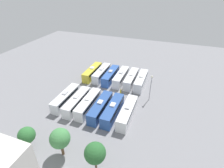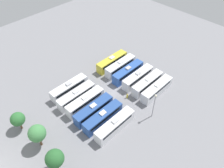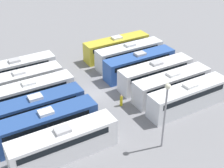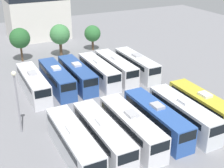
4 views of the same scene
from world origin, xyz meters
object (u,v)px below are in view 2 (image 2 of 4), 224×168
Objects in this scene: bus_5 at (112,62)px; bus_10 at (76,96)px; bus_9 at (85,102)px; tree_1 at (37,133)px; bus_4 at (120,66)px; bus_8 at (93,110)px; worker_person at (127,96)px; tree_0 at (55,159)px; bus_7 at (103,117)px; light_pole at (155,102)px; bus_0 at (157,89)px; bus_1 at (147,83)px; bus_2 at (138,77)px; bus_3 at (128,72)px; bus_6 at (115,125)px; tree_2 at (18,119)px; bus_11 at (69,88)px.

bus_10 is (-3.71, 17.43, 0.00)m from bus_5.
tree_1 reaches higher than bus_9.
bus_4 is 19.17m from bus_8.
worker_person is (-12.93, 7.02, -1.02)m from bus_5.
bus_7 is at bearing -81.69° from tree_0.
bus_10 is (3.30, 0.28, 0.00)m from bus_9.
bus_0 is at bearing -60.73° from light_pole.
tree_0 is at bearing 87.57° from bus_0.
bus_10 is (10.62, 17.49, 0.00)m from bus_1.
tree_1 reaches higher than bus_4.
bus_5 is 36.50m from tree_0.
bus_5 is at bearing -74.79° from tree_1.
bus_0 is 20.19m from bus_9.
bus_7 is at bearing -179.76° from bus_10.
worker_person is at bearing 107.15° from bus_2.
bus_0 and bus_4 have the same top height.
tree_1 is at bearing 96.40° from bus_9.
bus_0 and bus_9 have the same top height.
bus_4 is at bearing -174.85° from bus_5.
bus_0 is 1.00× the size of bus_1.
tree_0 reaches higher than bus_2.
bus_5 is (7.09, -0.22, 0.00)m from bus_3.
bus_8 is 6.97m from bus_10.
bus_8 is at bearing 1.13° from bus_7.
bus_0 is at bearing -89.53° from bus_6.
bus_0 is at bearing -116.54° from tree_2.
bus_0 and bus_8 have the same top height.
bus_8 is (3.40, 0.07, 0.00)m from bus_7.
bus_11 reaches higher than worker_person.
tree_0 reaches higher than bus_7.
bus_6 is at bearing -178.23° from bus_10.
bus_10 and bus_11 have the same top height.
light_pole is at bearing 157.47° from bus_4.
bus_1 is 6.85× the size of worker_person.
bus_9 is at bearing -1.93° from bus_7.
bus_5 is at bearing -77.99° from bus_10.
bus_2 and bus_5 have the same top height.
tree_2 is at bearing 58.54° from bus_8.
bus_7 reaches higher than worker_person.
tree_2 is at bearing 73.96° from bus_2.
bus_6 is 2.14× the size of tree_2.
light_pole is at bearing -118.01° from tree_1.
worker_person is at bearing 78.84° from bus_1.
tree_1 is at bearing 69.50° from bus_7.
bus_3 and bus_5 have the same top height.
bus_11 is (17.76, 16.97, 0.00)m from bus_0.
bus_0 is at bearing 178.97° from bus_1.
light_pole is 25.88m from tree_0.
tree_1 is (-5.19, 32.18, 2.72)m from bus_4.
bus_10 reaches higher than worker_person.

